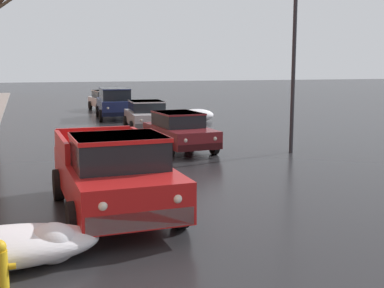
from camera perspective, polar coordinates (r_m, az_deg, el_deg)
snow_bank_along_left_kerb at (r=27.62m, az=0.49°, el=3.32°), size 1.96×1.43×0.72m
snow_bank_mid_block_left at (r=8.33m, az=-20.64°, el=-11.14°), size 3.04×1.36×0.66m
pickup_truck_red_approaching_near_lane at (r=10.39m, az=-9.12°, el=-3.37°), size 2.29×4.95×1.76m
sedan_maroon_parked_kerbside_close at (r=18.12m, az=-1.50°, el=1.59°), size 2.05×3.98×1.42m
sedan_silver_parked_kerbside_mid at (r=24.22m, az=-5.26°, el=3.44°), size 2.24×3.98×1.42m
suv_darkblue_parked_far_down_block at (r=29.72m, az=-8.99°, el=4.85°), size 2.33×4.70×1.82m
sedan_white_queued_behind_truck at (r=35.36m, az=-9.99°, el=5.08°), size 2.17×4.16×1.42m
fire_hydrant at (r=7.54m, az=-21.45°, el=-12.88°), size 0.42×0.22×0.71m
street_lamp_post at (r=17.90m, az=11.78°, el=10.35°), size 0.44×0.24×6.41m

